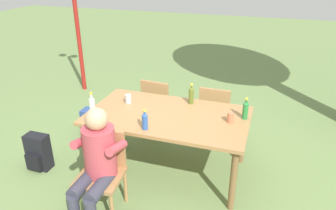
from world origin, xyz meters
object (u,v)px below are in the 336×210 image
Objects in this scene: chair_far_left at (158,104)px; bottle_green at (245,110)px; chair_near_left at (103,168)px; cup_steel at (128,99)px; bottle_clear at (92,106)px; backpack_by_near_side at (38,153)px; chair_far_right at (215,112)px; bottle_blue at (145,121)px; bottle_olive at (191,95)px; dining_table at (168,120)px; person_in_white_shirt at (96,160)px; cup_terracotta at (230,118)px; backpack_by_far_side at (93,123)px.

chair_far_left is 3.39× the size of bottle_green.
cup_steel reaches higher than chair_near_left.
bottle_clear is at bearing 126.28° from chair_near_left.
backpack_by_near_side is at bearing -167.01° from bottle_clear.
cup_steel reaches higher than chair_far_right.
chair_far_left is 3.84× the size of bottle_blue.
bottle_olive reaches higher than bottle_blue.
bottle_olive is at bearing -36.57° from chair_far_left.
chair_near_left is at bearing -117.25° from dining_table.
bottle_blue is at bearing -106.84° from dining_table.
backpack_by_near_side is (-1.55, -0.49, -0.47)m from dining_table.
person_in_white_shirt is at bearing -21.68° from backpack_by_near_side.
bottle_clear reaches higher than cup_terracotta.
dining_table is 0.46m from bottle_blue.
cup_steel is at bearing 129.16° from bottle_blue.
person_in_white_shirt reaches higher than bottle_blue.
chair_far_left reaches higher than backpack_by_near_side.
chair_far_left is 0.85m from bottle_olive.
chair_near_left reaches higher than backpack_by_far_side.
bottle_olive is 2.05m from backpack_by_near_side.
bottle_clear is 0.63× the size of backpack_by_near_side.
chair_near_left is 3.84× the size of bottle_blue.
bottle_green is 1.13× the size of bottle_blue.
chair_near_left is (-0.43, -0.83, -0.21)m from dining_table.
person_in_white_shirt is at bearing -139.01° from bottle_green.
chair_far_left is 1.85× the size of backpack_by_near_side.
dining_table is 1.59× the size of person_in_white_shirt.
backpack_by_far_side is at bearing 171.99° from bottle_green.
backpack_by_near_side reaches higher than backpack_by_far_side.
person_in_white_shirt is 1.29m from backpack_by_near_side.
bottle_clear reaches higher than chair_far_left.
backpack_by_far_side is at bearing 123.04° from person_in_white_shirt.
backpack_by_near_side is (-1.73, -0.88, -0.66)m from bottle_olive.
chair_far_left is 1.78m from person_in_white_shirt.
bottle_clear is at bearing 121.68° from person_in_white_shirt.
backpack_by_near_side is (-2.27, -0.52, -0.61)m from cup_terracotta.
chair_near_left is at bearing -142.06° from bottle_green.
cup_steel is at bearing -23.50° from backpack_by_far_side.
chair_far_right reaches higher than dining_table.
chair_far_right is at bearing 11.11° from backpack_by_far_side.
chair_far_right is 0.92m from cup_terracotta.
backpack_by_far_side is at bearing 124.06° from bottle_clear.
bottle_olive is 2.29× the size of cup_terracotta.
backpack_by_far_side is at bearing 78.34° from backpack_by_near_side.
person_in_white_shirt reaches higher than chair_far_left.
chair_far_left is 0.74× the size of person_in_white_shirt.
bottle_olive is (0.60, 1.32, 0.23)m from person_in_white_shirt.
chair_near_left reaches higher than backpack_by_near_side.
chair_far_right is at bearing -0.02° from chair_far_left.
dining_table reaches higher than backpack_by_far_side.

